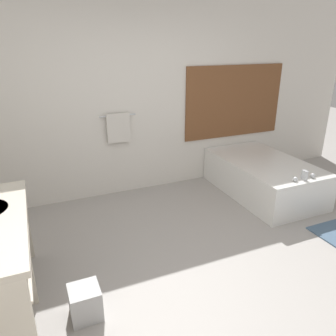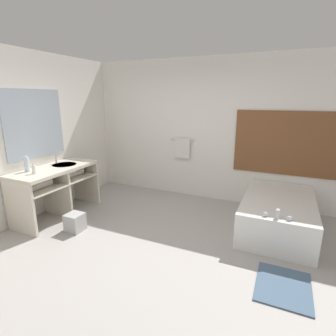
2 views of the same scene
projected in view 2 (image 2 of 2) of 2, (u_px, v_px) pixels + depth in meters
The scene contains 10 objects.
ground_plane at pixel (143, 249), 3.50m from camera, with size 16.00×16.00×0.00m, color #A8A39E.
wall_back_with_blinds at pixel (201, 131), 5.09m from camera, with size 7.40×0.13×2.70m.
wall_left_with_mirror at pixel (16, 138), 4.05m from camera, with size 0.08×7.40×2.70m.
vanity_counter at pixel (57, 180), 4.41m from camera, with size 0.66×1.44×0.85m.
sink_faucet at pixel (56, 159), 4.56m from camera, with size 0.09×0.04×0.18m.
bathtub at pixel (278, 212), 3.98m from camera, with size 1.00×1.69×0.62m.
water_bottle_1 at pixel (27, 164), 4.05m from camera, with size 0.07×0.07×0.25m.
soap_dispenser at pixel (34, 169), 3.94m from camera, with size 0.06×0.06×0.16m.
waste_bin at pixel (75, 222), 3.97m from camera, with size 0.24×0.24×0.27m.
bath_mat at pixel (283, 286), 2.80m from camera, with size 0.56×0.68×0.02m.
Camera 2 is at (1.58, -2.69, 1.96)m, focal length 28.00 mm.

